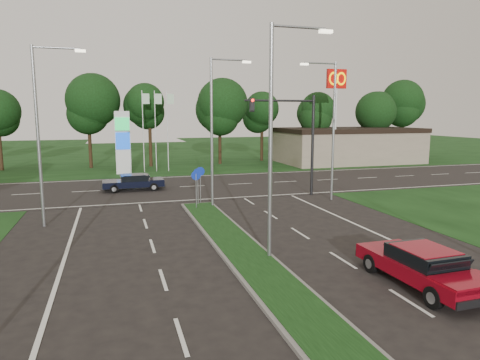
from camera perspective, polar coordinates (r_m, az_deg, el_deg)
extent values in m
plane|color=black|center=(11.97, 10.83, -19.74)|extent=(160.00, 160.00, 0.00)
cube|color=black|center=(64.73, -12.20, 3.50)|extent=(160.00, 50.00, 0.02)
cube|color=black|center=(34.13, -8.03, -0.93)|extent=(160.00, 12.00, 0.02)
cube|color=slate|center=(15.26, 3.74, -12.88)|extent=(2.00, 26.00, 0.12)
cube|color=gray|center=(52.84, 14.14, 4.47)|extent=(16.00, 9.00, 4.00)
cylinder|color=gray|center=(16.38, 4.08, 4.59)|extent=(0.16, 0.16, 9.00)
cylinder|color=gray|center=(17.07, 7.92, 19.54)|extent=(2.20, 0.10, 0.10)
cube|color=#FFF2CC|center=(17.53, 11.37, 18.83)|extent=(0.50, 0.22, 0.12)
cylinder|color=gray|center=(25.96, -3.79, 6.11)|extent=(0.16, 0.16, 9.00)
cylinder|color=gray|center=(26.40, -1.47, 15.74)|extent=(2.20, 0.10, 0.10)
cube|color=#FFF2CC|center=(26.70, 0.89, 15.45)|extent=(0.50, 0.22, 0.12)
cylinder|color=gray|center=(23.58, -25.31, 5.04)|extent=(0.16, 0.16, 9.00)
cylinder|color=gray|center=(23.63, -23.30, 15.88)|extent=(2.20, 0.10, 0.10)
cube|color=#FFF2CC|center=(23.53, -20.52, 15.82)|extent=(0.50, 0.22, 0.12)
cylinder|color=gray|center=(28.92, 12.35, 6.20)|extent=(0.16, 0.16, 9.00)
cylinder|color=gray|center=(28.56, 10.65, 15.06)|extent=(2.20, 0.10, 0.10)
cube|color=#FFF2CC|center=(28.07, 8.57, 15.02)|extent=(0.50, 0.22, 0.12)
cylinder|color=black|center=(30.51, 9.65, 4.51)|extent=(0.20, 0.20, 7.00)
cylinder|color=black|center=(29.43, 5.36, 10.49)|extent=(5.00, 0.14, 0.14)
cube|color=black|center=(28.73, 1.59, 9.97)|extent=(0.28, 0.28, 0.90)
sphere|color=#FF190C|center=(28.57, 1.71, 10.58)|extent=(0.20, 0.20, 0.20)
cylinder|color=gray|center=(25.63, -5.86, -1.60)|extent=(0.06, 0.06, 2.20)
cylinder|color=#0C26A5|center=(25.47, -5.90, 0.61)|extent=(0.56, 0.04, 0.56)
cylinder|color=gray|center=(26.66, -5.63, -1.20)|extent=(0.06, 0.06, 2.20)
cylinder|color=#0C26A5|center=(26.50, -5.66, 0.93)|extent=(0.56, 0.04, 0.56)
cylinder|color=gray|center=(27.39, -5.30, -0.93)|extent=(0.06, 0.06, 2.20)
cylinder|color=#0C26A5|center=(27.24, -5.33, 1.15)|extent=(0.56, 0.04, 0.56)
cube|color=silver|center=(42.38, -15.35, 4.80)|extent=(1.40, 0.30, 6.00)
cube|color=#0CA53F|center=(42.12, -15.44, 7.22)|extent=(1.30, 0.08, 1.20)
cube|color=#0C3FBF|center=(42.19, -15.36, 5.05)|extent=(1.30, 0.08, 1.60)
cylinder|color=silver|center=(43.42, -12.79, 6.30)|extent=(0.08, 0.08, 8.00)
cube|color=#B2D8B2|center=(43.44, -12.46, 10.54)|extent=(0.70, 0.02, 1.00)
cylinder|color=silver|center=(43.52, -11.20, 6.35)|extent=(0.08, 0.08, 8.00)
cube|color=#B2D8B2|center=(43.55, -10.86, 10.58)|extent=(0.70, 0.02, 1.00)
cylinder|color=silver|center=(43.65, -9.62, 6.40)|extent=(0.08, 0.08, 8.00)
cube|color=#B2D8B2|center=(43.69, -9.27, 10.61)|extent=(0.70, 0.02, 1.00)
cylinder|color=silver|center=(47.26, 12.56, 7.70)|extent=(0.30, 0.30, 10.00)
cube|color=#BF0C07|center=(47.40, 12.74, 13.02)|extent=(2.20, 0.35, 2.00)
torus|color=#FFC600|center=(46.99, 12.38, 13.07)|extent=(1.06, 0.16, 1.06)
torus|color=#FFC600|center=(47.43, 13.36, 13.00)|extent=(1.06, 0.16, 1.06)
cylinder|color=black|center=(49.66, -10.89, 4.56)|extent=(0.36, 0.36, 4.40)
sphere|color=black|center=(49.54, -11.04, 9.52)|extent=(6.00, 6.00, 6.00)
sphere|color=black|center=(49.40, -10.70, 10.69)|extent=(4.80, 4.80, 4.80)
cube|color=maroon|center=(15.78, 23.11, -10.76)|extent=(2.09, 4.85, 0.49)
cube|color=black|center=(15.57, 23.45, -9.23)|extent=(1.73, 2.16, 0.46)
cube|color=maroon|center=(15.50, 23.50, -8.42)|extent=(1.62, 1.77, 0.04)
cylinder|color=black|center=(16.46, 17.07, -10.60)|extent=(0.24, 0.68, 0.68)
cylinder|color=black|center=(17.52, 21.96, -9.66)|extent=(0.24, 0.68, 0.68)
cylinder|color=black|center=(14.25, 24.41, -14.09)|extent=(0.24, 0.68, 0.68)
cube|color=black|center=(33.17, -14.05, -0.42)|extent=(4.49, 1.92, 0.45)
cube|color=black|center=(33.11, -13.92, 0.33)|extent=(1.99, 1.59, 0.42)
cube|color=black|center=(33.08, -13.93, 0.70)|extent=(1.63, 1.49, 0.04)
cylinder|color=black|center=(32.33, -16.44, -1.18)|extent=(0.63, 0.22, 0.63)
cylinder|color=black|center=(33.96, -16.52, -0.72)|extent=(0.63, 0.22, 0.63)
cylinder|color=black|center=(32.51, -11.43, -0.94)|extent=(0.63, 0.22, 0.63)
cylinder|color=black|center=(34.14, -11.75, -0.50)|extent=(0.63, 0.22, 0.63)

